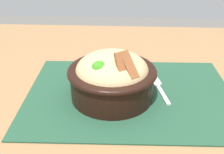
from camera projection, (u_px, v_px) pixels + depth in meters
table at (127, 119)px, 0.65m from camera, size 1.39×1.00×0.72m
placemat at (130, 94)px, 0.63m from camera, size 0.47×0.34×0.00m
bowl at (112, 77)px, 0.59m from camera, size 0.19×0.19×0.12m
fork at (159, 87)px, 0.65m from camera, size 0.04×0.13×0.00m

